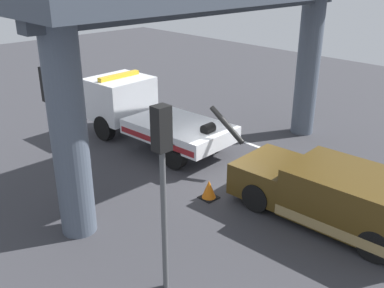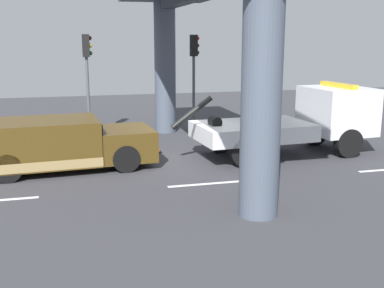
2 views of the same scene
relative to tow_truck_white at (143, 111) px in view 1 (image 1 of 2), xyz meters
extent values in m
cube|color=#38383D|center=(-4.14, -0.05, -1.25)|extent=(60.00, 40.00, 0.10)
cube|color=silver|center=(-4.14, -2.71, -1.20)|extent=(2.60, 0.16, 0.01)
cube|color=silver|center=(1.86, -2.71, -1.20)|extent=(2.60, 0.16, 0.01)
cube|color=white|center=(-1.92, -0.13, -0.28)|extent=(3.99, 2.66, 0.55)
cube|color=white|center=(1.40, 0.09, 0.27)|extent=(2.20, 2.44, 1.65)
cube|color=black|center=(2.01, 0.14, 0.64)|extent=(0.21, 2.21, 0.66)
cube|color=maroon|center=(-2.01, 1.07, -0.36)|extent=(3.64, 0.27, 0.20)
cylinder|color=black|center=(-4.11, -0.28, 0.46)|extent=(1.42, 0.28, 1.07)
cylinder|color=black|center=(-3.31, -0.23, 0.12)|extent=(0.39, 0.47, 0.36)
cube|color=yellow|center=(1.40, 0.09, 1.18)|extent=(0.37, 1.93, 0.16)
cylinder|color=black|center=(1.13, 1.12, -0.70)|extent=(1.02, 0.39, 1.00)
cylinder|color=black|center=(1.27, -0.96, -0.70)|extent=(1.02, 0.39, 1.00)
cylinder|color=black|center=(-2.76, 0.85, -0.70)|extent=(1.02, 0.39, 1.00)
cylinder|color=black|center=(-2.62, -1.22, -0.70)|extent=(1.02, 0.39, 1.00)
cube|color=#4C3814|center=(-8.85, -0.10, -0.30)|extent=(3.60, 2.43, 1.35)
cube|color=#4C3814|center=(-6.26, 0.08, -0.50)|extent=(1.87, 2.22, 0.95)
cube|color=black|center=(-7.11, 0.02, 0.00)|extent=(0.19, 1.94, 0.59)
cube|color=#9E8451|center=(-8.85, -0.10, -0.79)|extent=(3.62, 2.45, 0.28)
cylinder|color=black|center=(-6.48, 1.03, -0.78)|extent=(0.86, 0.34, 0.84)
cylinder|color=black|center=(-6.35, -0.89, -0.78)|extent=(0.86, 0.34, 0.84)
cylinder|color=black|center=(-9.86, 0.79, -0.78)|extent=(0.86, 0.34, 0.84)
cylinder|color=#4C5666|center=(-3.85, 5.20, 1.57)|extent=(0.90, 0.90, 5.55)
cylinder|color=#4C5666|center=(-3.85, -5.31, 1.57)|extent=(0.90, 0.90, 5.55)
cube|color=#353C47|center=(-3.85, -0.05, 4.16)|extent=(0.50, 12.11, 0.36)
cylinder|color=#515456|center=(-7.14, 5.00, 0.44)|extent=(0.12, 0.12, 3.28)
cube|color=black|center=(-7.14, 5.00, 2.52)|extent=(0.28, 0.32, 0.90)
sphere|color=#360605|center=(-6.98, 5.00, 2.82)|extent=(0.18, 0.18, 0.18)
sphere|color=gold|center=(-6.98, 5.00, 2.52)|extent=(0.18, 0.18, 0.18)
sphere|color=black|center=(-6.98, 5.00, 2.22)|extent=(0.18, 0.18, 0.18)
cylinder|color=#515456|center=(-2.64, 5.00, 0.43)|extent=(0.12, 0.12, 3.27)
cube|color=black|center=(-2.64, 5.00, 2.52)|extent=(0.28, 0.32, 0.90)
sphere|color=red|center=(-2.48, 5.00, 2.82)|extent=(0.18, 0.18, 0.18)
sphere|color=#3A2D06|center=(-2.48, 5.00, 2.52)|extent=(0.18, 0.18, 0.18)
sphere|color=black|center=(-2.48, 5.00, 2.22)|extent=(0.18, 0.18, 0.18)
cone|color=orange|center=(-5.05, 1.50, -0.90)|extent=(0.45, 0.45, 0.59)
cube|color=black|center=(-5.05, 1.50, -1.19)|extent=(0.50, 0.50, 0.03)
camera|label=1|loc=(-13.12, 9.92, 5.44)|focal=41.14mm
camera|label=2|loc=(-7.99, -15.05, 2.78)|focal=44.68mm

